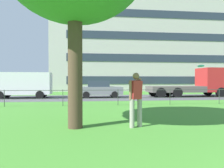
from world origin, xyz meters
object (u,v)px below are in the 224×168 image
Objects in this scene: frisbee at (201,66)px; panel_van_far_right at (22,84)px; flatbed_truck_far_left at (197,84)px; person_thrower at (136,98)px; car_grey_right at (100,89)px; apartment_building_background at (145,32)px.

frisbee is 0.06× the size of panel_van_far_right.
frisbee is at bearing -117.16° from flatbed_truck_far_left.
flatbed_truck_far_left is (5.70, 11.11, -0.95)m from frisbee.
person_thrower reaches higher than car_grey_right.
apartment_building_background is (15.52, 16.20, 8.53)m from panel_van_far_right.
frisbee is 15.21m from panel_van_far_right.
flatbed_truck_far_left is (9.40, 0.22, 0.44)m from car_grey_right.
apartment_building_background reaches higher than flatbed_truck_far_left.
car_grey_right is at bearing -178.69° from flatbed_truck_far_left.
panel_van_far_right is at bearing -133.77° from apartment_building_background.
apartment_building_background reaches higher than person_thrower.
flatbed_truck_far_left reaches higher than car_grey_right.
flatbed_truck_far_left is at bearing 62.84° from frisbee.
apartment_building_background reaches higher than car_grey_right.
frisbee is 28.66m from apartment_building_background.
apartment_building_background is at bearing 61.82° from car_grey_right.
flatbed_truck_far_left reaches higher than panel_van_far_right.
car_grey_right is at bearing 108.74° from frisbee.
frisbee is 12.52m from flatbed_truck_far_left.
panel_van_far_right reaches higher than car_grey_right.
flatbed_truck_far_left is at bearing 1.31° from car_grey_right.
person_thrower is at bearing -60.69° from panel_van_far_right.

